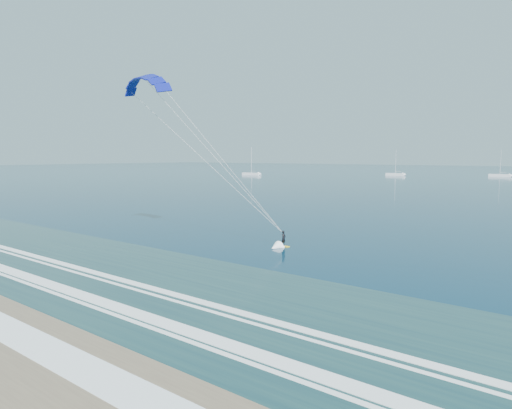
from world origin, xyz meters
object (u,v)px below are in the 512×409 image
Objects in this scene: sailboat_0 at (251,174)px; sailboat_1 at (395,174)px; sailboat_2 at (500,175)px; kitesurfer_rig at (212,154)px.

sailboat_0 is 68.85m from sailboat_1.
sailboat_0 is at bearing -150.35° from sailboat_2.
kitesurfer_rig is 1.41× the size of sailboat_0.
kitesurfer_rig reaches higher than sailboat_1.
sailboat_0 is at bearing 127.19° from kitesurfer_rig.
kitesurfer_rig is 183.58m from sailboat_1.
kitesurfer_rig is at bearing -52.81° from sailboat_0.
kitesurfer_rig is at bearing -74.81° from sailboat_1.
kitesurfer_rig is at bearing -88.04° from sailboat_2.
sailboat_2 is (-6.70, 195.57, -8.98)m from kitesurfer_rig.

